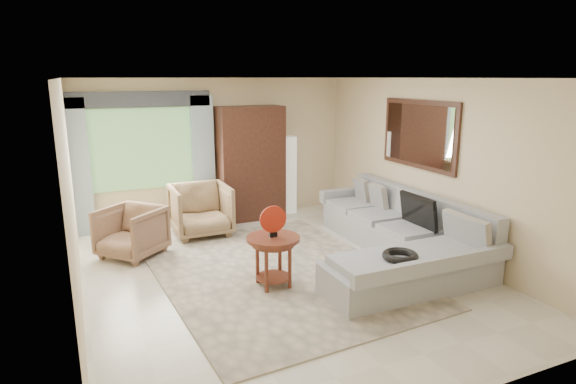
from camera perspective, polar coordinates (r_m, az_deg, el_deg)
name	(u,v)px	position (r m, az deg, el deg)	size (l,w,h in m)	color
ground	(282,274)	(6.64, -0.74, -9.71)	(6.00, 6.00, 0.00)	silver
area_rug	(277,273)	(6.65, -1.29, -9.58)	(3.00, 4.00, 0.02)	#BCAC94
sectional_sofa	(398,241)	(7.25, 12.94, -5.64)	(2.30, 3.46, 0.90)	#A8ACB1
tv_screen	(418,211)	(7.22, 15.19, -2.21)	(0.06, 0.74, 0.48)	black
garden_hose	(400,256)	(5.91, 13.16, -7.36)	(0.43, 0.43, 0.09)	black
coffee_table	(273,261)	(6.14, -1.75, -8.15)	(0.67, 0.67, 0.67)	#532316
red_disc	(273,219)	(5.95, -1.79, -3.24)	(0.34, 0.34, 0.03)	#9F200F
armchair_left	(131,232)	(7.51, -18.08, -4.52)	(0.81, 0.83, 0.76)	#8D6A4D
armchair_right	(201,210)	(8.22, -10.28, -2.12)	(0.93, 0.96, 0.87)	#967852
potted_plant	(110,226)	(8.33, -20.37, -3.78)	(0.47, 0.41, 0.53)	#999999
armoire	(251,163)	(8.97, -4.45, 3.41)	(1.20, 0.55, 2.10)	black
floor_lamp	(289,175)	(9.38, 0.06, 2.02)	(0.24, 0.24, 1.50)	silver
window	(142,149)	(8.72, -16.94, 4.90)	(1.80, 0.04, 1.40)	#669E59
curtain_left	(78,169)	(8.61, -23.68, 2.55)	(0.40, 0.08, 2.30)	#9EB7CC
curtain_right	(203,160)	(8.86, -10.01, 3.77)	(0.40, 0.08, 2.30)	#9EB7CC
valance	(139,99)	(8.58, -17.27, 10.46)	(2.40, 0.12, 0.26)	#1E232D
wall_mirror	(419,134)	(7.74, 15.22, 6.61)	(0.05, 1.70, 1.05)	black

